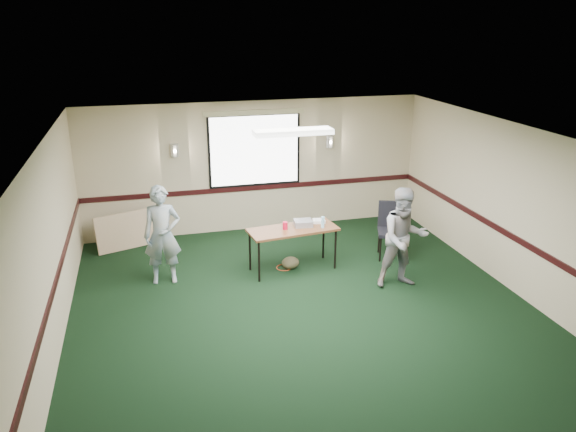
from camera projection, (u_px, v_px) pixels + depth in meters
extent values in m
plane|color=black|center=(310.00, 320.00, 8.36)|extent=(8.00, 8.00, 0.00)
plane|color=#CBB793|center=(255.00, 167.00, 11.55)|extent=(7.00, 0.00, 7.00)
plane|color=#CBB793|center=(465.00, 423.00, 4.27)|extent=(7.00, 0.00, 7.00)
plane|color=#CBB793|center=(46.00, 262.00, 7.07)|extent=(0.00, 8.00, 8.00)
plane|color=#CBB793|center=(526.00, 215.00, 8.75)|extent=(0.00, 8.00, 8.00)
plane|color=silver|center=(313.00, 142.00, 7.46)|extent=(8.00, 8.00, 0.00)
cube|color=black|center=(255.00, 188.00, 11.69)|extent=(7.00, 0.03, 0.10)
cube|color=black|center=(52.00, 294.00, 7.22)|extent=(0.03, 8.00, 0.10)
cube|color=black|center=(521.00, 242.00, 8.90)|extent=(0.03, 8.00, 0.10)
cube|color=black|center=(255.00, 150.00, 11.41)|extent=(1.90, 0.01, 1.50)
cube|color=white|center=(255.00, 150.00, 11.41)|extent=(1.80, 0.02, 1.40)
cube|color=#C0B787|center=(254.00, 112.00, 11.15)|extent=(2.05, 0.08, 0.10)
cylinder|color=silver|center=(175.00, 150.00, 10.96)|extent=(0.16, 0.16, 0.25)
cylinder|color=silver|center=(330.00, 142.00, 11.73)|extent=(0.16, 0.16, 0.25)
cube|color=white|center=(293.00, 132.00, 8.39)|extent=(1.20, 0.32, 0.08)
cube|color=#5F2B1B|center=(293.00, 230.00, 9.79)|extent=(1.62, 0.81, 0.04)
cylinder|color=black|center=(259.00, 262.00, 9.46)|extent=(0.04, 0.04, 0.74)
cylinder|color=black|center=(335.00, 249.00, 9.96)|extent=(0.04, 0.04, 0.74)
cylinder|color=black|center=(250.00, 251.00, 9.89)|extent=(0.04, 0.04, 0.74)
cylinder|color=black|center=(323.00, 240.00, 10.39)|extent=(0.04, 0.04, 0.74)
cube|color=gray|center=(303.00, 223.00, 9.90)|extent=(0.34, 0.29, 0.10)
cube|color=white|center=(319.00, 221.00, 10.07)|extent=(0.25, 0.22, 0.06)
cylinder|color=red|center=(285.00, 226.00, 9.73)|extent=(0.09, 0.09, 0.13)
cylinder|color=#9ADEFD|center=(323.00, 222.00, 9.79)|extent=(0.06, 0.06, 0.20)
ellipsoid|color=#4B422B|center=(290.00, 263.00, 10.03)|extent=(0.35, 0.29, 0.22)
torus|color=#E3451C|center=(284.00, 268.00, 10.09)|extent=(0.35, 0.35, 0.01)
cube|color=tan|center=(132.00, 230.00, 10.91)|extent=(1.38, 0.66, 0.71)
cube|color=black|center=(392.00, 232.00, 10.38)|extent=(0.64, 0.64, 0.07)
cube|color=black|center=(392.00, 214.00, 10.52)|extent=(0.49, 0.22, 0.50)
cylinder|color=black|center=(380.00, 250.00, 10.29)|extent=(0.03, 0.03, 0.47)
cylinder|color=black|center=(404.00, 250.00, 10.25)|extent=(0.03, 0.03, 0.47)
cylinder|color=black|center=(379.00, 241.00, 10.69)|extent=(0.03, 0.03, 0.47)
cylinder|color=black|center=(401.00, 242.00, 10.65)|extent=(0.03, 0.03, 0.47)
imported|color=#426A93|center=(162.00, 235.00, 9.32)|extent=(0.64, 0.45, 1.69)
imported|color=#6D8BAA|center=(404.00, 238.00, 9.17)|extent=(0.87, 0.70, 1.70)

